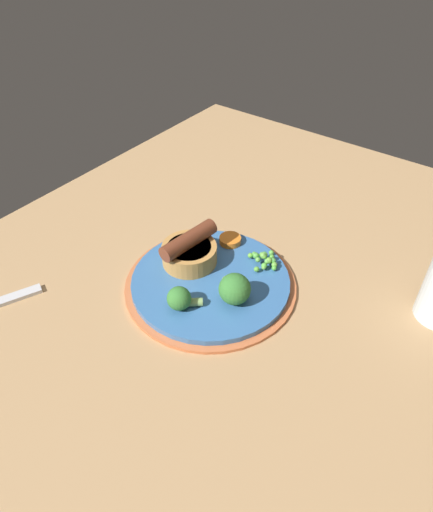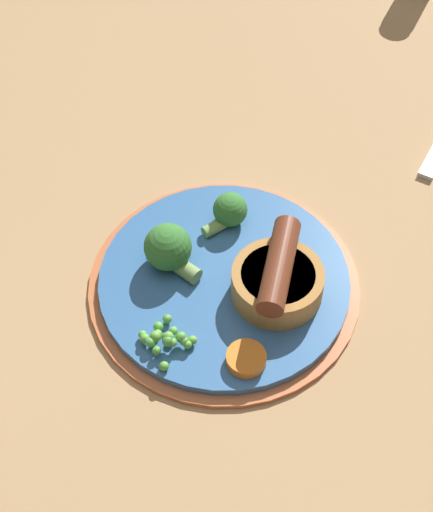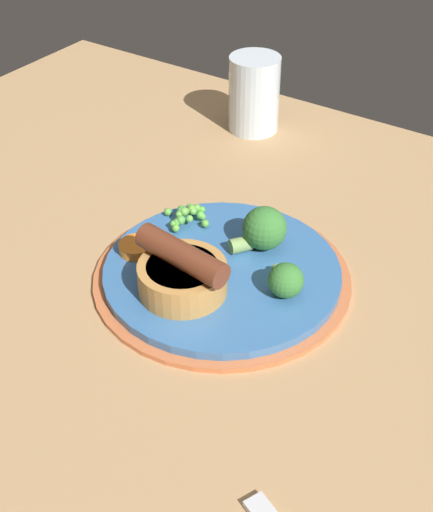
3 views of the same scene
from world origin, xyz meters
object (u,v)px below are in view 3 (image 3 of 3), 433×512
(carrot_slice_2, at_px, (136,247))
(sausage_pudding, at_px, (182,273))
(drinking_glass, at_px, (254,94))
(dinner_plate, at_px, (219,272))
(broccoli_floret_far, at_px, (283,282))
(pea_pile, at_px, (187,214))
(broccoli_floret_near, at_px, (263,229))

(carrot_slice_2, bearing_deg, sausage_pudding, 162.90)
(sausage_pudding, distance_m, drinking_glass, 0.36)
(dinner_plate, height_order, sausage_pudding, sausage_pudding)
(broccoli_floret_far, relative_size, drinking_glass, 0.48)
(sausage_pudding, bearing_deg, drinking_glass, -61.68)
(pea_pile, height_order, broccoli_floret_far, broccoli_floret_far)
(sausage_pudding, bearing_deg, dinner_plate, -90.85)
(broccoli_floret_near, xyz_separation_m, carrot_slice_2, (0.10, 0.08, -0.02))
(sausage_pudding, height_order, drinking_glass, drinking_glass)
(dinner_plate, xyz_separation_m, pea_pile, (0.07, -0.04, 0.02))
(carrot_slice_2, relative_size, drinking_glass, 0.35)
(pea_pile, relative_size, broccoli_floret_near, 0.99)
(pea_pile, bearing_deg, dinner_plate, 147.83)
(dinner_plate, relative_size, sausage_pudding, 2.57)
(dinner_plate, height_order, pea_pile, pea_pile)
(dinner_plate, relative_size, carrot_slice_2, 7.24)
(dinner_plate, bearing_deg, carrot_slice_2, 18.25)
(broccoli_floret_far, bearing_deg, sausage_pudding, -99.61)
(broccoli_floret_near, bearing_deg, pea_pile, 129.50)
(broccoli_floret_far, height_order, carrot_slice_2, broccoli_floret_far)
(sausage_pudding, relative_size, broccoli_floret_far, 2.07)
(drinking_glass, bearing_deg, sausage_pudding, 111.09)
(broccoli_floret_near, relative_size, drinking_glass, 0.56)
(sausage_pudding, distance_m, carrot_slice_2, 0.08)
(pea_pile, distance_m, carrot_slice_2, 0.07)
(pea_pile, bearing_deg, broccoli_floret_far, 161.75)
(broccoli_floret_near, bearing_deg, dinner_plate, -165.76)
(carrot_slice_2, distance_m, drinking_glass, 0.32)
(pea_pile, height_order, carrot_slice_2, pea_pile)
(dinner_plate, relative_size, pea_pile, 4.58)
(sausage_pudding, xyz_separation_m, broccoli_floret_far, (-0.08, -0.05, -0.01))
(broccoli_floret_far, distance_m, drinking_glass, 0.36)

